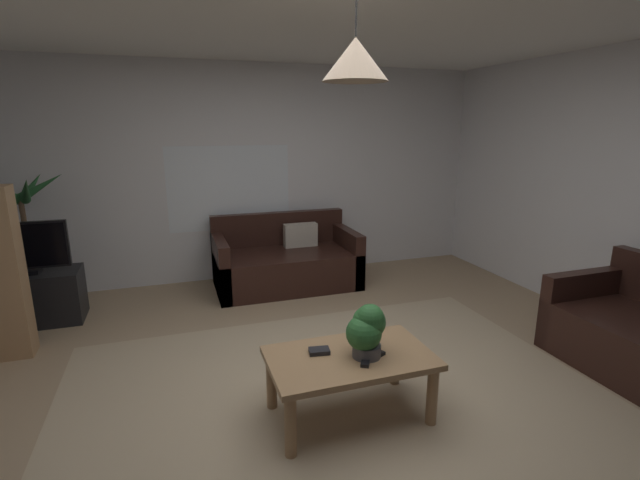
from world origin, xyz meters
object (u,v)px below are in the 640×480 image
at_px(tv, 21,248).
at_px(coffee_table, 350,365).
at_px(potted_palm_corner, 30,251).
at_px(pendant_lamp, 355,59).
at_px(remote_on_table_0, 366,360).
at_px(potted_plant_on_table, 367,328).
at_px(tv_stand, 31,298).
at_px(remote_on_table_1, 374,356).
at_px(couch_under_window, 286,263).
at_px(book_on_table_0, 319,351).

bearing_deg(tv, coffee_table, -44.24).
distance_m(potted_palm_corner, pendant_lamp, 3.92).
height_order(remote_on_table_0, potted_plant_on_table, potted_plant_on_table).
xyz_separation_m(coffee_table, tv_stand, (-2.33, 2.29, -0.11)).
xyz_separation_m(remote_on_table_0, tv_stand, (-2.39, 2.40, -0.19)).
height_order(potted_plant_on_table, pendant_lamp, pendant_lamp).
bearing_deg(tv, potted_plant_on_table, -43.44).
bearing_deg(remote_on_table_1, pendant_lamp, 34.48).
relative_size(coffee_table, tv, 1.32).
relative_size(couch_under_window, book_on_table_0, 12.47).
height_order(couch_under_window, coffee_table, couch_under_window).
relative_size(remote_on_table_0, tv, 0.20).
height_order(coffee_table, remote_on_table_1, remote_on_table_1).
bearing_deg(potted_palm_corner, remote_on_table_0, -48.81).
xyz_separation_m(book_on_table_0, remote_on_table_0, (0.24, -0.19, -0.00)).
distance_m(tv_stand, pendant_lamp, 3.80).
bearing_deg(coffee_table, book_on_table_0, 153.45).
bearing_deg(potted_plant_on_table, remote_on_table_0, -115.37).
height_order(remote_on_table_1, potted_palm_corner, potted_palm_corner).
bearing_deg(coffee_table, potted_plant_on_table, -17.26).
height_order(potted_palm_corner, pendant_lamp, pendant_lamp).
relative_size(couch_under_window, tv_stand, 1.80).
height_order(couch_under_window, remote_on_table_1, couch_under_window).
xyz_separation_m(book_on_table_0, potted_plant_on_table, (0.27, -0.12, 0.17)).
bearing_deg(tv, book_on_table_0, -45.36).
height_order(couch_under_window, potted_plant_on_table, couch_under_window).
bearing_deg(potted_palm_corner, pendant_lamp, -48.45).
distance_m(book_on_table_0, pendant_lamp, 1.75).
distance_m(remote_on_table_0, pendant_lamp, 1.75).
xyz_separation_m(coffee_table, potted_plant_on_table, (0.10, -0.03, 0.25)).
distance_m(book_on_table_0, remote_on_table_1, 0.35).
relative_size(book_on_table_0, remote_on_table_0, 0.81).
distance_m(tv, potted_palm_corner, 0.45).
relative_size(remote_on_table_0, potted_palm_corner, 0.11).
xyz_separation_m(remote_on_table_1, tv, (-2.46, 2.35, 0.31)).
distance_m(remote_on_table_1, potted_plant_on_table, 0.18).
distance_m(potted_plant_on_table, tv_stand, 3.38).
relative_size(couch_under_window, pendant_lamp, 3.42).
relative_size(tv_stand, tv, 1.15).
relative_size(couch_under_window, potted_plant_on_table, 4.81).
bearing_deg(tv, remote_on_table_0, -44.78).
height_order(remote_on_table_0, potted_palm_corner, potted_palm_corner).
height_order(coffee_table, tv, tv).
height_order(remote_on_table_0, remote_on_table_1, same).
distance_m(couch_under_window, potted_plant_on_table, 2.60).
xyz_separation_m(potted_plant_on_table, tv, (-2.43, 2.30, 0.13)).
height_order(coffee_table, pendant_lamp, pendant_lamp).
relative_size(potted_plant_on_table, potted_palm_corner, 0.23).
distance_m(remote_on_table_0, tv, 3.39).
height_order(potted_plant_on_table, tv_stand, potted_plant_on_table).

